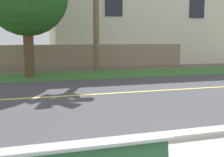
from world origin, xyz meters
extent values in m
plane|color=#665B4C|center=(0.00, 8.00, 0.00)|extent=(140.00, 140.00, 0.00)
cube|color=#ADA89E|center=(0.00, 2.35, 0.06)|extent=(44.00, 0.30, 0.11)
cube|color=#424247|center=(0.00, 6.50, 0.00)|extent=(52.00, 8.00, 0.01)
cube|color=#E0CC4C|center=(0.00, 6.50, 0.01)|extent=(48.00, 0.14, 0.01)
cube|color=#38702D|center=(0.00, 11.05, 0.01)|extent=(48.00, 2.80, 0.02)
cylinder|color=#9EA0A8|center=(-1.45, 0.07, 0.99)|extent=(1.75, 0.04, 0.04)
cylinder|color=brown|center=(-1.85, 11.16, 1.17)|extent=(0.45, 0.45, 2.33)
cube|color=gray|center=(1.22, 14.47, 0.70)|extent=(13.00, 0.36, 1.40)
cube|color=beige|center=(6.05, 17.67, 3.41)|extent=(12.84, 6.40, 6.82)
cube|color=#232833|center=(3.16, 14.44, 3.75)|extent=(1.10, 0.06, 1.30)
cube|color=#232833|center=(8.94, 14.44, 3.75)|extent=(1.10, 0.06, 1.30)
camera|label=1|loc=(-1.63, -1.80, 1.79)|focal=43.49mm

